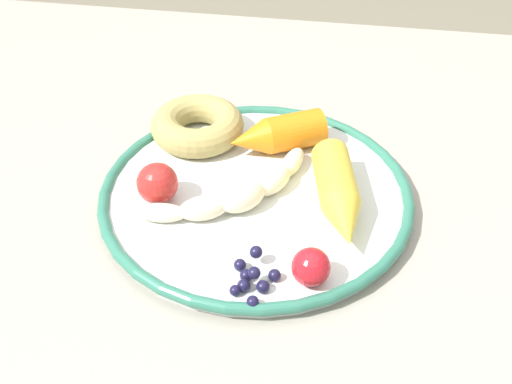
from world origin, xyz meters
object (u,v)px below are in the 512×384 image
object	(u,v)px
blueberry_pile	(253,277)
tomato_near	(156,186)
carrot_orange	(276,135)
donut	(197,125)
banana	(238,192)
dining_table	(200,272)
plate	(256,194)
carrot_yellow	(339,196)
tomato_mid	(311,267)

from	to	relation	value
blueberry_pile	tomato_near	distance (m)	0.15
carrot_orange	donut	xyz separation A→B (m)	(-0.09, 0.01, -0.00)
banana	dining_table	bearing A→B (deg)	-168.07
plate	dining_table	bearing A→B (deg)	-154.87
carrot_yellow	blueberry_pile	distance (m)	0.13
banana	carrot_orange	bearing A→B (deg)	74.95
tomato_near	dining_table	bearing A→B (deg)	6.28
dining_table	carrot_yellow	size ratio (longest dim) A/B	6.58
dining_table	banana	xyz separation A→B (m)	(0.04, 0.01, 0.12)
dining_table	donut	distance (m)	0.17
plate	tomato_mid	size ratio (longest dim) A/B	9.31
plate	carrot_yellow	xyz separation A→B (m)	(0.09, -0.02, 0.02)
carrot_orange	blueberry_pile	world-z (taller)	carrot_orange
banana	carrot_yellow	xyz separation A→B (m)	(0.10, 0.00, 0.01)
carrot_yellow	plate	bearing A→B (deg)	169.29
tomato_mid	tomato_near	bearing A→B (deg)	153.24
banana	blueberry_pile	size ratio (longest dim) A/B	2.55
dining_table	plate	xyz separation A→B (m)	(0.06, 0.03, 0.10)
plate	tomato_near	distance (m)	0.10
donut	plate	bearing A→B (deg)	-46.57
plate	tomato_mid	bearing A→B (deg)	-59.43
tomato_near	tomato_mid	size ratio (longest dim) A/B	1.21
carrot_yellow	tomato_near	size ratio (longest dim) A/B	3.39
carrot_yellow	tomato_near	distance (m)	0.18
banana	plate	bearing A→B (deg)	49.67
dining_table	donut	world-z (taller)	donut
donut	blueberry_pile	bearing A→B (deg)	-64.84
tomato_near	plate	bearing A→B (deg)	18.25
tomato_mid	carrot_yellow	bearing A→B (deg)	79.52
banana	blueberry_pile	xyz separation A→B (m)	(0.03, -0.11, -0.00)
dining_table	banana	size ratio (longest dim) A/B	6.01
donut	banana	bearing A→B (deg)	-57.72
dining_table	donut	size ratio (longest dim) A/B	8.89
banana	blueberry_pile	distance (m)	0.11
dining_table	plate	size ratio (longest dim) A/B	2.90
tomato_near	tomato_mid	distance (m)	0.18
dining_table	tomato_near	bearing A→B (deg)	-173.72
plate	blueberry_pile	xyz separation A→B (m)	(0.02, -0.13, 0.01)
carrot_orange	tomato_near	size ratio (longest dim) A/B	2.69
donut	tomato_mid	xyz separation A→B (m)	(0.15, -0.20, 0.00)
banana	donut	size ratio (longest dim) A/B	1.48
carrot_yellow	donut	world-z (taller)	carrot_yellow
plate	tomato_near	size ratio (longest dim) A/B	7.69
banana	tomato_near	xyz separation A→B (m)	(-0.08, -0.01, 0.01)
dining_table	plate	bearing A→B (deg)	25.13
carrot_orange	donut	distance (m)	0.09
tomato_mid	banana	bearing A→B (deg)	130.98
plate	tomato_near	bearing A→B (deg)	-161.75
plate	banana	xyz separation A→B (m)	(-0.02, -0.02, 0.02)
carrot_orange	tomato_near	xyz separation A→B (m)	(-0.11, -0.11, 0.00)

